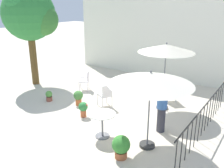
{
  "coord_description": "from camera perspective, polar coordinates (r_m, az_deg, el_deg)",
  "views": [
    {
      "loc": [
        4.97,
        -7.19,
        3.95
      ],
      "look_at": [
        0.0,
        -0.02,
        0.97
      ],
      "focal_mm": 39.43,
      "sensor_mm": 36.0,
      "label": 1
    }
  ],
  "objects": [
    {
      "name": "patio_umbrella_1",
      "position": [
        6.44,
        8.93,
        1.11
      ],
      "size": [
        2.26,
        2.26,
        2.25
      ],
      "color": "#2D2D2D",
      "rests_on": "ground"
    },
    {
      "name": "patio_chair_2",
      "position": [
        10.21,
        13.37,
        -1.2
      ],
      "size": [
        0.66,
        0.65,
        0.92
      ],
      "color": "white",
      "rests_on": "ground"
    },
    {
      "name": "patio_chair_1",
      "position": [
        9.44,
        -1.48,
        -2.36
      ],
      "size": [
        0.64,
        0.61,
        0.93
      ],
      "color": "white",
      "rests_on": "ground"
    },
    {
      "name": "shade_tree",
      "position": [
        12.23,
        -18.49,
        15.09
      ],
      "size": [
        2.53,
        2.41,
        4.55
      ],
      "color": "brown",
      "rests_on": "ground"
    },
    {
      "name": "terrace_railing",
      "position": [
        8.04,
        20.81,
        -6.41
      ],
      "size": [
        0.03,
        5.17,
        1.01
      ],
      "color": "black",
      "rests_on": "ground"
    },
    {
      "name": "potted_plant_3",
      "position": [
        6.6,
        2.11,
        -14.18
      ],
      "size": [
        0.48,
        0.48,
        0.64
      ],
      "color": "#A45833",
      "rests_on": "ground"
    },
    {
      "name": "ground_plane",
      "position": [
        9.59,
        0.08,
        -5.44
      ],
      "size": [
        60.0,
        60.0,
        0.0
      ],
      "primitive_type": "plane",
      "color": "beige"
    },
    {
      "name": "potted_plant_4",
      "position": [
        10.44,
        -14.41,
        -2.66
      ],
      "size": [
        0.27,
        0.27,
        0.43
      ],
      "color": "brown",
      "rests_on": "ground"
    },
    {
      "name": "villa_facade",
      "position": [
        13.02,
        12.38,
        12.16
      ],
      "size": [
        10.69,
        0.3,
        5.04
      ],
      "primitive_type": "cube",
      "color": "white",
      "rests_on": "ground"
    },
    {
      "name": "potted_plant_1",
      "position": [
        9.77,
        -7.81,
        -2.95
      ],
      "size": [
        0.38,
        0.38,
        0.59
      ],
      "color": "#C05F2E",
      "rests_on": "ground"
    },
    {
      "name": "standing_person",
      "position": [
        7.75,
        11.5,
        -5.17
      ],
      "size": [
        0.39,
        0.39,
        1.64
      ],
      "color": "#33333D",
      "rests_on": "ground"
    },
    {
      "name": "cafe_table_0",
      "position": [
        7.43,
        -2.26,
        -8.46
      ],
      "size": [
        0.81,
        0.81,
        0.77
      ],
      "color": "silver",
      "rests_on": "ground"
    },
    {
      "name": "patio_umbrella_0",
      "position": [
        9.02,
        12.48,
        7.9
      ],
      "size": [
        2.02,
        2.02,
        2.54
      ],
      "color": "#2D2D2D",
      "rests_on": "ground"
    },
    {
      "name": "potted_plant_2",
      "position": [
        11.42,
        8.22,
        0.61
      ],
      "size": [
        0.51,
        0.51,
        0.71
      ],
      "color": "brown",
      "rests_on": "ground"
    },
    {
      "name": "potted_plant_0",
      "position": [
        8.78,
        -6.69,
        -5.56
      ],
      "size": [
        0.33,
        0.33,
        0.56
      ],
      "color": "#BD5E35",
      "rests_on": "ground"
    },
    {
      "name": "patio_chair_0",
      "position": [
        11.31,
        -6.14,
        1.05
      ],
      "size": [
        0.59,
        0.59,
        0.88
      ],
      "color": "white",
      "rests_on": "ground"
    }
  ]
}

